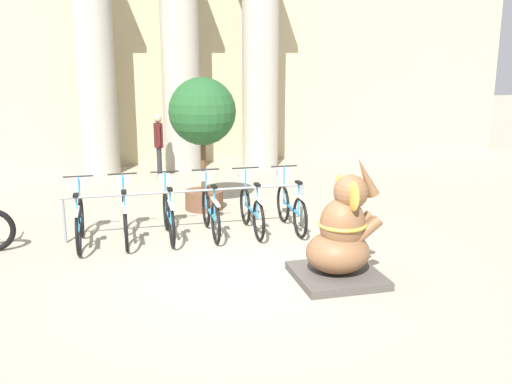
# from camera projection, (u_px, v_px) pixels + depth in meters

# --- Properties ---
(ground_plane) EXTENTS (60.00, 60.00, 0.00)m
(ground_plane) POSITION_uv_depth(u_px,v_px,m) (250.00, 272.00, 8.06)
(ground_plane) COLOR #9E937F
(building_facade) EXTENTS (20.00, 0.20, 6.00)m
(building_facade) POSITION_uv_depth(u_px,v_px,m) (176.00, 54.00, 15.46)
(building_facade) COLOR #C6B78E
(building_facade) RESTS_ON ground_plane
(column_left) EXTENTS (1.21, 1.21, 5.16)m
(column_left) POSITION_uv_depth(u_px,v_px,m) (95.00, 69.00, 14.10)
(column_left) COLOR #ADA899
(column_left) RESTS_ON ground_plane
(column_middle) EXTENTS (1.21, 1.21, 5.16)m
(column_middle) POSITION_uv_depth(u_px,v_px,m) (180.00, 69.00, 14.61)
(column_middle) COLOR #ADA899
(column_middle) RESTS_ON ground_plane
(column_right) EXTENTS (1.21, 1.21, 5.16)m
(column_right) POSITION_uv_depth(u_px,v_px,m) (260.00, 68.00, 15.11)
(column_right) COLOR #ADA899
(column_right) RESTS_ON ground_plane
(bike_rack) EXTENTS (4.14, 0.05, 0.77)m
(bike_rack) POSITION_uv_depth(u_px,v_px,m) (188.00, 199.00, 9.61)
(bike_rack) COLOR gray
(bike_rack) RESTS_ON ground_plane
(bicycle_0) EXTENTS (0.48, 1.67, 1.05)m
(bicycle_0) POSITION_uv_depth(u_px,v_px,m) (80.00, 220.00, 9.10)
(bicycle_0) COLOR black
(bicycle_0) RESTS_ON ground_plane
(bicycle_1) EXTENTS (0.48, 1.67, 1.05)m
(bicycle_1) POSITION_uv_depth(u_px,v_px,m) (125.00, 217.00, 9.30)
(bicycle_1) COLOR black
(bicycle_1) RESTS_ON ground_plane
(bicycle_2) EXTENTS (0.48, 1.67, 1.05)m
(bicycle_2) POSITION_uv_depth(u_px,v_px,m) (168.00, 214.00, 9.48)
(bicycle_2) COLOR black
(bicycle_2) RESTS_ON ground_plane
(bicycle_3) EXTENTS (0.48, 1.67, 1.05)m
(bicycle_3) POSITION_uv_depth(u_px,v_px,m) (210.00, 211.00, 9.66)
(bicycle_3) COLOR black
(bicycle_3) RESTS_ON ground_plane
(bicycle_4) EXTENTS (0.48, 1.67, 1.05)m
(bicycle_4) POSITION_uv_depth(u_px,v_px,m) (251.00, 208.00, 9.80)
(bicycle_4) COLOR black
(bicycle_4) RESTS_ON ground_plane
(bicycle_5) EXTENTS (0.48, 1.67, 1.05)m
(bicycle_5) POSITION_uv_depth(u_px,v_px,m) (291.00, 206.00, 9.95)
(bicycle_5) COLOR black
(bicycle_5) RESTS_ON ground_plane
(elephant_statue) EXTENTS (1.14, 1.14, 1.71)m
(elephant_statue) POSITION_uv_depth(u_px,v_px,m) (341.00, 238.00, 7.66)
(elephant_statue) COLOR #4C4742
(elephant_statue) RESTS_ON ground_plane
(person_pedestrian) EXTENTS (0.21, 0.47, 1.58)m
(person_pedestrian) POSITION_uv_depth(u_px,v_px,m) (159.00, 140.00, 13.95)
(person_pedestrian) COLOR #28282D
(person_pedestrian) RESTS_ON ground_plane
(potted_tree) EXTENTS (1.29, 1.29, 2.58)m
(potted_tree) POSITION_uv_depth(u_px,v_px,m) (202.00, 120.00, 10.92)
(potted_tree) COLOR brown
(potted_tree) RESTS_ON ground_plane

